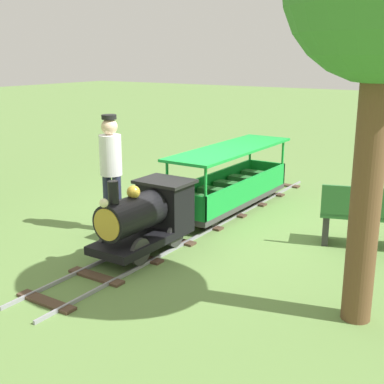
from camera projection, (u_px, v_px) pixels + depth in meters
name	position (u px, v px, depth m)	size (l,w,h in m)	color
ground_plane	(202.00, 224.00, 7.46)	(60.00, 60.00, 0.00)	#608442
track	(200.00, 225.00, 7.40)	(0.73, 6.40, 0.04)	gray
locomotive	(147.00, 215.00, 6.30)	(0.69, 1.44, 0.99)	black
passenger_car	(231.00, 185.00, 8.02)	(0.79, 2.70, 0.97)	#3F3F3F
conductor_person	(111.00, 164.00, 6.96)	(0.30, 0.30, 1.62)	#282D47
park_bench	(373.00, 216.00, 6.47)	(1.36, 0.79, 0.82)	#2D6B33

